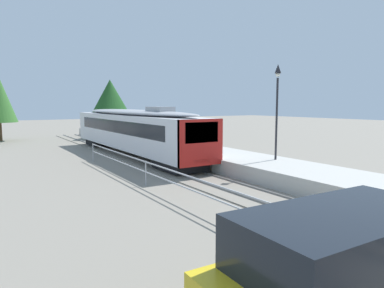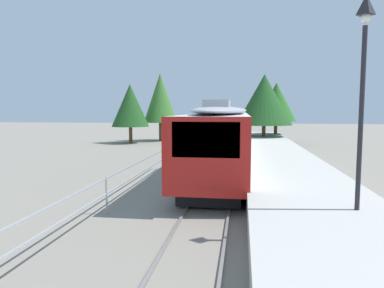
# 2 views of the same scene
# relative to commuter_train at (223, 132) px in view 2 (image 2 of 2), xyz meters

# --- Properties ---
(ground_plane) EXTENTS (160.00, 160.00, 0.00)m
(ground_plane) POSITION_rel_commuter_train_xyz_m (-3.00, -8.71, -2.15)
(ground_plane) COLOR gray
(track_rails) EXTENTS (3.20, 60.00, 0.14)m
(track_rails) POSITION_rel_commuter_train_xyz_m (0.00, -8.71, -2.11)
(track_rails) COLOR gray
(track_rails) RESTS_ON ground
(commuter_train) EXTENTS (2.82, 19.83, 3.74)m
(commuter_train) POSITION_rel_commuter_train_xyz_m (0.00, 0.00, 0.00)
(commuter_train) COLOR silver
(commuter_train) RESTS_ON track_rails
(station_platform) EXTENTS (3.90, 60.00, 0.90)m
(station_platform) POSITION_rel_commuter_train_xyz_m (3.25, -8.71, -1.70)
(station_platform) COLOR #B7B5AD
(station_platform) RESTS_ON ground
(platform_lamp_mid_platform) EXTENTS (0.34, 0.34, 5.35)m
(platform_lamp_mid_platform) POSITION_rel_commuter_train_xyz_m (4.06, -11.30, 2.48)
(platform_lamp_mid_platform) COLOR #232328
(platform_lamp_mid_platform) RESTS_ON station_platform
(tree_behind_carpark) EXTENTS (5.38, 5.38, 6.88)m
(tree_behind_carpark) POSITION_rel_commuter_train_xyz_m (3.18, 14.11, 2.30)
(tree_behind_carpark) COLOR brown
(tree_behind_carpark) RESTS_ON ground
(tree_behind_station_far) EXTENTS (3.74, 3.74, 7.56)m
(tree_behind_station_far) POSITION_rel_commuter_train_xyz_m (-8.01, 18.10, 2.65)
(tree_behind_station_far) COLOR brown
(tree_behind_station_far) RESTS_ON ground
(tree_distant_left) EXTENTS (4.18, 4.18, 6.34)m
(tree_distant_left) POSITION_rel_commuter_train_xyz_m (4.64, 17.68, 2.15)
(tree_distant_left) COLOR brown
(tree_distant_left) RESTS_ON ground
(tree_distant_centre) EXTENTS (3.89, 3.89, 6.13)m
(tree_distant_centre) POSITION_rel_commuter_train_xyz_m (-10.46, 14.86, 1.77)
(tree_distant_centre) COLOR brown
(tree_distant_centre) RESTS_ON ground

